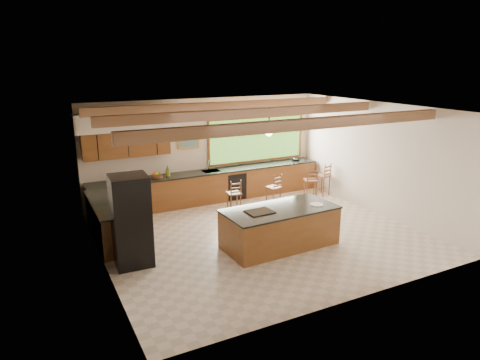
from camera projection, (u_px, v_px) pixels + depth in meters
name	position (u px, v px, depth m)	size (l,w,h in m)	color
ground	(260.00, 235.00, 10.24)	(7.20, 7.20, 0.00)	beige
room_shell	(241.00, 140.00, 10.13)	(7.27, 6.54, 3.02)	beige
counter_run	(190.00, 193.00, 11.92)	(7.12, 3.10, 1.23)	brown
island	(280.00, 227.00, 9.53)	(2.59, 1.29, 0.91)	brown
refrigerator	(131.00, 221.00, 8.53)	(0.76, 0.74, 1.87)	black
bar_stool_a	(235.00, 194.00, 11.45)	(0.39, 0.39, 0.98)	brown
bar_stool_b	(275.00, 188.00, 12.00)	(0.42, 0.42, 0.97)	brown
bar_stool_c	(312.00, 181.00, 12.55)	(0.48, 0.48, 1.05)	brown
bar_stool_d	(324.00, 176.00, 13.09)	(0.45, 0.45, 1.03)	brown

